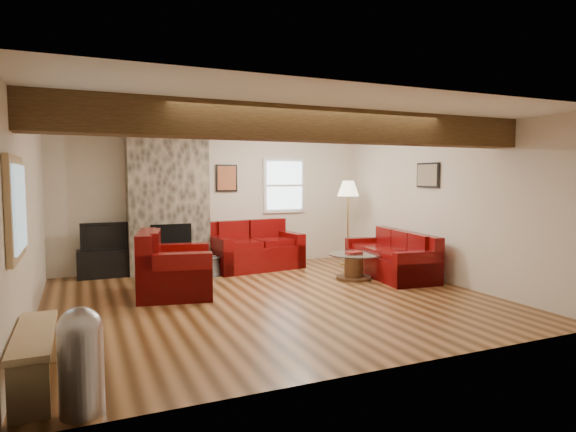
% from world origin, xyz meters
% --- Properties ---
extents(room, '(8.00, 8.00, 8.00)m').
position_xyz_m(room, '(0.00, 0.00, 1.25)').
color(room, '#4F2E15').
rests_on(room, ground).
extents(floor, '(6.00, 6.00, 0.00)m').
position_xyz_m(floor, '(0.00, 0.00, 0.00)').
color(floor, '#4F2E15').
rests_on(floor, ground).
extents(oak_beam, '(6.00, 0.36, 0.38)m').
position_xyz_m(oak_beam, '(0.00, -1.25, 2.31)').
color(oak_beam, black).
rests_on(oak_beam, room).
extents(chimney_breast, '(1.40, 0.67, 2.50)m').
position_xyz_m(chimney_breast, '(-1.00, 2.49, 1.22)').
color(chimney_breast, '#353029').
rests_on(chimney_breast, floor).
extents(back_window, '(0.90, 0.08, 1.10)m').
position_xyz_m(back_window, '(1.35, 2.71, 1.55)').
color(back_window, white).
rests_on(back_window, room).
extents(hatch_window, '(0.08, 1.00, 0.90)m').
position_xyz_m(hatch_window, '(-2.96, -1.50, 1.45)').
color(hatch_window, tan).
rests_on(hatch_window, room).
extents(ceiling_dome, '(0.40, 0.40, 0.18)m').
position_xyz_m(ceiling_dome, '(0.90, 0.90, 2.44)').
color(ceiling_dome, white).
rests_on(ceiling_dome, room).
extents(artwork_back, '(0.42, 0.06, 0.52)m').
position_xyz_m(artwork_back, '(0.15, 2.71, 1.70)').
color(artwork_back, black).
rests_on(artwork_back, room).
extents(artwork_right, '(0.06, 0.55, 0.42)m').
position_xyz_m(artwork_right, '(2.96, 0.30, 1.75)').
color(artwork_right, black).
rests_on(artwork_right, room).
extents(sofa_three, '(1.06, 2.07, 0.77)m').
position_xyz_m(sofa_three, '(2.48, 0.67, 0.38)').
color(sofa_three, '#470507').
rests_on(sofa_three, floor).
extents(loveseat, '(1.78, 1.17, 0.89)m').
position_xyz_m(loveseat, '(0.54, 2.23, 0.44)').
color(loveseat, '#470507').
rests_on(loveseat, floor).
extents(armchair_red, '(1.22, 1.33, 0.94)m').
position_xyz_m(armchair_red, '(-1.21, 0.77, 0.47)').
color(armchair_red, '#470507').
rests_on(armchair_red, floor).
extents(coffee_table, '(0.89, 0.89, 0.46)m').
position_xyz_m(coffee_table, '(1.77, 0.68, 0.22)').
color(coffee_table, '#442816').
rests_on(coffee_table, floor).
extents(tv_cabinet, '(0.95, 0.38, 0.48)m').
position_xyz_m(tv_cabinet, '(-2.06, 2.53, 0.24)').
color(tv_cabinet, black).
rests_on(tv_cabinet, floor).
extents(television, '(0.82, 0.11, 0.47)m').
position_xyz_m(television, '(-2.06, 2.53, 0.71)').
color(television, black).
rests_on(television, tv_cabinet).
extents(floor_lamp, '(0.42, 0.42, 1.65)m').
position_xyz_m(floor_lamp, '(2.36, 1.88, 1.41)').
color(floor_lamp, tan).
rests_on(floor_lamp, floor).
extents(pine_bench, '(0.29, 1.26, 0.47)m').
position_xyz_m(pine_bench, '(-2.83, -1.95, 0.24)').
color(pine_bench, tan).
rests_on(pine_bench, floor).
extents(pedal_bin, '(0.35, 0.35, 0.79)m').
position_xyz_m(pedal_bin, '(-2.49, -2.55, 0.39)').
color(pedal_bin, '#A8A7AC').
rests_on(pedal_bin, floor).
extents(coal_bucket, '(0.37, 0.37, 0.35)m').
position_xyz_m(coal_bucket, '(-0.40, 1.89, 0.17)').
color(coal_bucket, slate).
rests_on(coal_bucket, floor).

